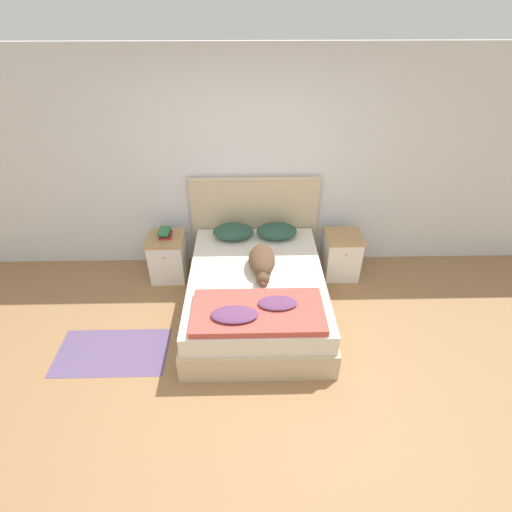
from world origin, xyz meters
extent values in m
plane|color=#997047|center=(0.00, 0.00, 0.00)|extent=(16.00, 16.00, 0.00)
cube|color=silver|center=(0.00, 2.13, 1.27)|extent=(9.00, 0.06, 2.55)
cube|color=#C6B28E|center=(0.05, 1.08, 0.15)|extent=(1.45, 1.90, 0.30)
cube|color=silver|center=(0.05, 1.08, 0.40)|extent=(1.39, 1.84, 0.21)
cube|color=#C6B28E|center=(0.05, 2.06, 0.57)|extent=(1.53, 0.04, 1.14)
cylinder|color=#C6B28E|center=(0.05, 2.06, 1.14)|extent=(1.53, 0.06, 0.06)
cube|color=white|center=(-1.00, 1.75, 0.27)|extent=(0.40, 0.40, 0.53)
cube|color=tan|center=(-1.00, 1.75, 0.54)|extent=(0.43, 0.42, 0.03)
sphere|color=tan|center=(-1.00, 1.55, 0.41)|extent=(0.02, 0.02, 0.02)
cube|color=white|center=(1.10, 1.75, 0.27)|extent=(0.40, 0.40, 0.53)
cube|color=tan|center=(1.10, 1.75, 0.54)|extent=(0.43, 0.42, 0.03)
sphere|color=tan|center=(1.10, 1.55, 0.41)|extent=(0.02, 0.02, 0.02)
ellipsoid|color=#284C3D|center=(-0.20, 1.82, 0.59)|extent=(0.48, 0.34, 0.16)
ellipsoid|color=#284C3D|center=(0.31, 1.82, 0.59)|extent=(0.48, 0.34, 0.16)
cube|color=#BC4C42|center=(0.05, 0.48, 0.54)|extent=(1.20, 0.59, 0.06)
ellipsoid|color=#663860|center=(-0.16, 0.39, 0.60)|extent=(0.42, 0.24, 0.06)
ellipsoid|color=#663860|center=(0.23, 0.54, 0.59)|extent=(0.36, 0.21, 0.05)
ellipsoid|color=brown|center=(0.11, 1.20, 0.62)|extent=(0.28, 0.51, 0.21)
sphere|color=brown|center=(0.11, 0.92, 0.58)|extent=(0.14, 0.14, 0.14)
ellipsoid|color=brown|center=(0.11, 0.86, 0.57)|extent=(0.06, 0.08, 0.06)
cone|color=brown|center=(0.07, 0.93, 0.63)|extent=(0.04, 0.04, 0.05)
cone|color=brown|center=(0.15, 0.93, 0.63)|extent=(0.04, 0.04, 0.05)
ellipsoid|color=brown|center=(0.15, 1.42, 0.56)|extent=(0.16, 0.23, 0.07)
cube|color=#AD2D28|center=(-1.00, 1.79, 0.57)|extent=(0.16, 0.20, 0.02)
cube|color=#232328|center=(-1.00, 1.79, 0.60)|extent=(0.13, 0.18, 0.03)
cube|color=#337547|center=(-1.00, 1.78, 0.63)|extent=(0.14, 0.20, 0.03)
cube|color=#604C75|center=(-1.38, 0.52, 0.00)|extent=(1.09, 0.61, 0.00)
camera|label=1|loc=(-0.03, -2.21, 3.03)|focal=28.00mm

